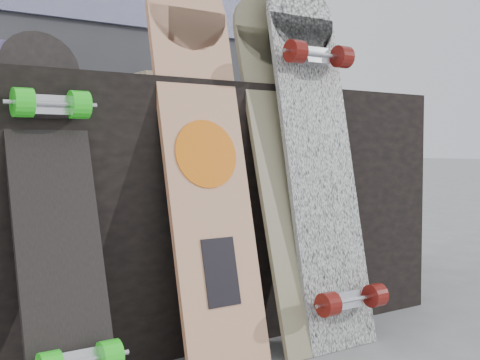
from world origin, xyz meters
TOP-DOWN VIEW (x-y plane):
  - vendor_table at (0.00, 0.50)m, footprint 1.60×0.60m
  - booth at (0.00, 1.35)m, footprint 2.40×0.22m
  - merch_box_purple at (-0.57, 0.52)m, footprint 0.18×0.12m
  - merch_box_small at (0.34, 0.54)m, footprint 0.14×0.14m
  - merch_box_flat at (-0.07, 0.59)m, footprint 0.22×0.10m
  - longboard_geisha at (-0.19, 0.16)m, footprint 0.26×0.28m
  - longboard_celtic at (0.10, 0.15)m, footprint 0.24×0.32m
  - longboard_cascadia at (0.20, 0.11)m, footprint 0.26×0.31m
  - skateboard_dark at (-0.61, 0.13)m, footprint 0.20×0.35m

SIDE VIEW (x-z plane):
  - vendor_table at x=0.00m, z-range 0.00..0.80m
  - skateboard_dark at x=-0.61m, z-range 0.01..0.91m
  - longboard_celtic at x=0.10m, z-range 0.03..1.13m
  - longboard_cascadia at x=0.20m, z-range 0.02..1.17m
  - longboard_geisha at x=-0.19m, z-range 0.03..1.17m
  - merch_box_flat at x=-0.07m, z-range 0.80..0.86m
  - merch_box_purple at x=-0.57m, z-range 0.80..0.90m
  - merch_box_small at x=0.34m, z-range 0.80..0.92m
  - booth at x=0.00m, z-range 0.00..2.20m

